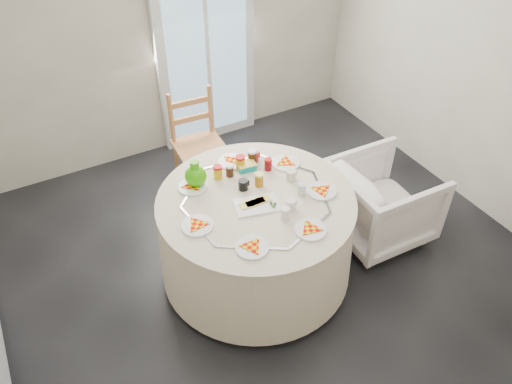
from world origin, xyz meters
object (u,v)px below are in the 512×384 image
armchair (383,197)px  green_pitcher (195,170)px  wooden_chair (200,146)px  table (256,236)px

armchair → green_pitcher: size_ratio=3.76×
wooden_chair → armchair: size_ratio=1.26×
table → wooden_chair: (0.06, 1.15, 0.09)m
table → armchair: (1.10, -0.11, 0.02)m
green_pitcher → wooden_chair: bearing=77.8°
wooden_chair → green_pitcher: green_pitcher is taller
wooden_chair → green_pitcher: 0.96m
table → green_pitcher: size_ratio=7.14×
table → armchair: bearing=-5.6°
table → wooden_chair: size_ratio=1.50×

